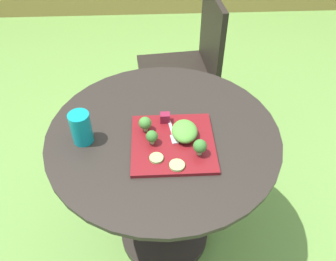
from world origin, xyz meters
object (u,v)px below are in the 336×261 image
object	(u,v)px
patio_chair	(192,59)
salad_plate	(173,143)
fork	(172,132)
drinking_glass	(81,129)

from	to	relation	value
patio_chair	salad_plate	bearing A→B (deg)	-100.42
salad_plate	fork	distance (m)	0.05
salad_plate	drinking_glass	bearing A→B (deg)	173.18
drinking_glass	salad_plate	bearing A→B (deg)	-6.82
patio_chair	fork	distance (m)	0.89
patio_chair	drinking_glass	size ratio (longest dim) A/B	7.28
patio_chair	salad_plate	world-z (taller)	patio_chair
drinking_glass	fork	distance (m)	0.33
patio_chair	drinking_glass	distance (m)	1.02
salad_plate	drinking_glass	size ratio (longest dim) A/B	2.42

